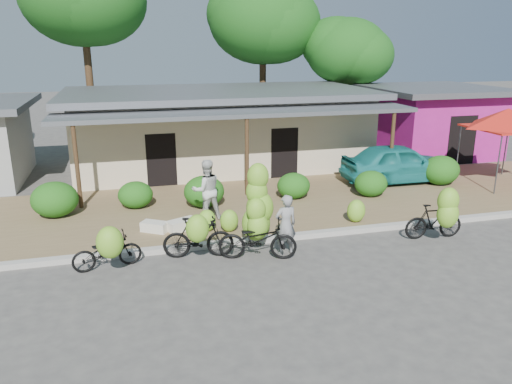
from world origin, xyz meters
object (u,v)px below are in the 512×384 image
red_canopy (507,118)px  sack_far (155,227)px  bike_center (258,224)px  vendor (286,225)px  bystander (206,190)px  bike_far_left (108,250)px  bike_right (438,217)px  tree_near_right (343,49)px  teal_van (399,163)px  sack_near (182,225)px  tree_center_right (259,18)px  bike_left (198,236)px

red_canopy → sack_far: red_canopy is taller
bike_center → vendor: 0.73m
bike_center → bystander: (-0.86, 2.70, 0.19)m
bike_far_left → bike_right: bike_right is taller
bike_far_left → sack_far: bearing=-41.5°
tree_near_right → teal_van: tree_near_right is taller
red_canopy → vendor: 10.78m
sack_near → vendor: bearing=-41.4°
bystander → teal_van: bearing=-171.3°
tree_near_right → sack_far: tree_near_right is taller
tree_near_right → sack_near: tree_near_right is taller
bike_far_left → bike_center: 3.74m
teal_van → tree_near_right: bearing=-7.8°
tree_center_right → sack_far: tree_center_right is taller
bike_far_left → vendor: bearing=-102.3°
bike_right → teal_van: 5.71m
bystander → vendor: bearing=111.5°
tree_near_right → red_canopy: bearing=-76.3°
bike_right → teal_van: bike_right is taller
bike_left → sack_near: 1.91m
tree_near_right → bike_center: size_ratio=2.77×
tree_center_right → bike_right: size_ratio=5.06×
bike_left → vendor: (2.23, -0.27, 0.19)m
tree_center_right → vendor: (-3.54, -15.52, -5.73)m
sack_far → bike_right: bearing=-18.2°
red_canopy → bike_left: (-12.10, -3.65, -1.99)m
sack_far → red_canopy: bearing=7.5°
bike_left → sack_far: bike_left is taller
red_canopy → teal_van: bearing=161.9°
tree_near_right → red_canopy: 10.15m
tree_near_right → teal_van: 9.44m
bike_right → tree_near_right: bearing=-7.6°
vendor → teal_van: teal_van is taller
bike_left → bike_far_left: bearing=102.3°
bike_left → vendor: size_ratio=1.16×
bike_right → red_canopy: bearing=-47.4°
tree_center_right → teal_van: bearing=-75.4°
tree_near_right → bike_far_left: tree_near_right is taller
tree_center_right → sack_near: bearing=-114.0°
bike_right → sack_near: size_ratio=2.03×
red_canopy → bike_right: size_ratio=2.03×
bike_left → teal_van: size_ratio=0.42×
tree_near_right → vendor: size_ratio=4.09×
bike_far_left → sack_near: 2.84m
bike_far_left → bike_left: (2.21, 0.12, 0.07)m
tree_center_right → bystander: size_ratio=4.69×
bike_left → tree_center_right: bearing=-11.5°
red_canopy → bike_right: bearing=-143.0°
tree_center_right → tree_near_right: 4.75m
bike_far_left → sack_near: (2.02, 1.98, -0.28)m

